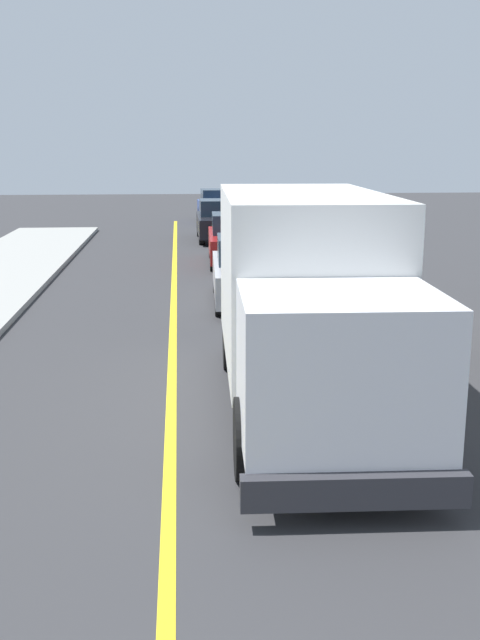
# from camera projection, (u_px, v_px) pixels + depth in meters

# --- Properties ---
(centre_line_yellow) EXTENTS (0.16, 56.00, 0.01)m
(centre_line_yellow) POSITION_uv_depth(u_px,v_px,m) (171.00, 396.00, 11.95)
(centre_line_yellow) COLOR gold
(centre_line_yellow) RESTS_ON ground
(box_truck) EXTENTS (2.61, 7.25, 3.20)m
(box_truck) POSITION_uv_depth(u_px,v_px,m) (307.00, 292.00, 11.18)
(box_truck) COLOR silver
(box_truck) RESTS_ON ground
(parked_car_near) EXTENTS (1.94, 4.46, 1.67)m
(parked_car_near) POSITION_uv_depth(u_px,v_px,m) (250.00, 272.00, 18.82)
(parked_car_near) COLOR #B7B7BC
(parked_car_near) RESTS_ON ground
(parked_car_mid) EXTENTS (1.92, 4.45, 1.67)m
(parked_car_mid) POSITION_uv_depth(u_px,v_px,m) (236.00, 240.00, 25.02)
(parked_car_mid) COLOR maroon
(parked_car_mid) RESTS_ON ground
(parked_car_far) EXTENTS (1.81, 4.40, 1.67)m
(parked_car_far) POSITION_uv_depth(u_px,v_px,m) (219.00, 221.00, 31.24)
(parked_car_far) COLOR black
(parked_car_far) RESTS_ON ground
(parked_car_furthest) EXTENTS (1.98, 4.47, 1.67)m
(parked_car_furthest) POSITION_uv_depth(u_px,v_px,m) (217.00, 207.00, 38.49)
(parked_car_furthest) COLOR #2D4793
(parked_car_furthest) RESTS_ON ground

